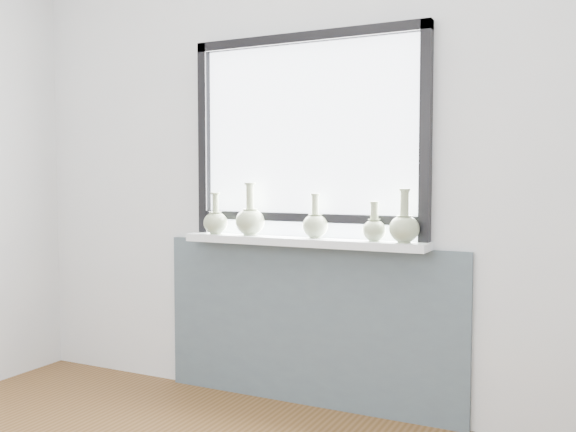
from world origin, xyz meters
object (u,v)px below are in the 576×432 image
at_px(vase_b, 250,219).
at_px(vase_e, 404,226).
at_px(vase_c, 315,224).
at_px(vase_d, 374,228).
at_px(vase_a, 216,221).
at_px(windowsill, 302,241).

bearing_deg(vase_b, vase_e, -1.12).
height_order(vase_c, vase_d, vase_c).
xyz_separation_m(vase_a, vase_b, (0.20, 0.02, 0.01)).
height_order(vase_a, vase_b, vase_b).
relative_size(windowsill, vase_d, 6.82).
relative_size(vase_b, vase_c, 1.23).
relative_size(vase_d, vase_e, 0.75).
distance_m(windowsill, vase_d, 0.40).
bearing_deg(vase_e, vase_c, 176.09).
bearing_deg(windowsill, vase_e, -2.61).
distance_m(windowsill, vase_e, 0.56).
relative_size(windowsill, vase_a, 5.78).
bearing_deg(vase_e, vase_d, 176.17).
bearing_deg(windowsill, vase_d, -2.13).
bearing_deg(vase_a, vase_c, 3.62).
xyz_separation_m(vase_a, vase_c, (0.58, 0.04, 0.00)).
height_order(windowsill, vase_a, vase_a).
height_order(windowsill, vase_e, vase_e).
distance_m(vase_b, vase_e, 0.85).
relative_size(vase_c, vase_d, 1.18).
relative_size(windowsill, vase_b, 4.69).
distance_m(windowsill, vase_c, 0.12).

